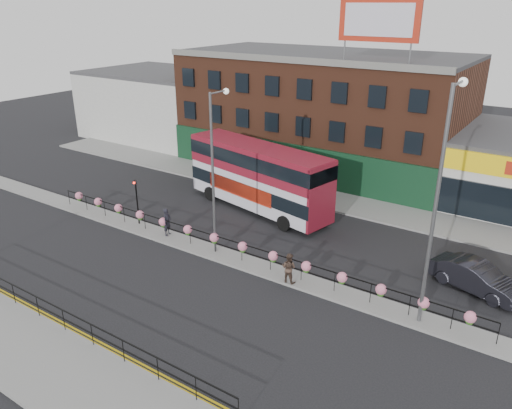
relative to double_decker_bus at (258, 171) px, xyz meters
The scene contains 18 objects.
ground 8.43m from the double_decker_bus, 69.77° to the right, with size 120.00×120.00×0.00m, color black.
south_pavement 19.80m from the double_decker_bus, 82.01° to the right, with size 60.00×4.00×0.15m, color gray.
north_pavement 6.11m from the double_decker_bus, 59.43° to the left, with size 60.00×4.00×0.15m, color gray.
median 8.40m from the double_decker_bus, 69.77° to the right, with size 60.00×1.60×0.15m, color gray.
yellow_line_inner 17.56m from the double_decker_bus, 80.95° to the right, with size 60.00×0.10×0.01m, color gold.
yellow_line_outer 17.74m from the double_decker_bus, 81.04° to the right, with size 60.00×0.10×0.01m, color gold.
brick_building 12.81m from the double_decker_bus, 95.80° to the left, with size 25.00×12.21×10.30m.
warehouse_west 24.96m from the double_decker_bus, 149.64° to the left, with size 15.50×12.00×7.30m.
billboard 13.73m from the double_decker_bus, 55.49° to the left, with size 6.00×0.29×4.40m.
median_railing 8.12m from the double_decker_bus, 69.77° to the right, with size 30.04×0.56×1.23m.
south_railing 17.62m from the double_decker_bus, 87.63° to the right, with size 20.04×0.05×1.12m.
double_decker_bus is the anchor object (origin of this frame).
car 16.29m from the double_decker_bus, 10.40° to the right, with size 5.13×3.08×1.60m, color black.
pedestrian_a 7.83m from the double_decker_bus, 108.23° to the right, with size 0.57×0.75×1.85m, color black.
pedestrian_b 10.93m from the double_decker_bus, 47.66° to the right, with size 0.85×0.67×1.72m, color #47342A.
lamp_column_west 7.74m from the double_decker_bus, 77.00° to the right, with size 0.35×1.70×9.70m.
lamp_column_east 16.48m from the double_decker_bus, 26.95° to the right, with size 0.41×1.98×11.29m.
traffic_light_median 8.78m from the double_decker_bus, 127.03° to the right, with size 0.15×0.28×3.65m.
Camera 1 is at (16.23, -21.26, 14.40)m, focal length 35.00 mm.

